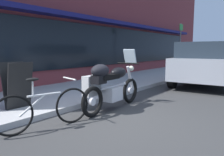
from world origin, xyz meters
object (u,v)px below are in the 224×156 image
(parked_minivan, at_px, (208,62))
(touring_motorcycle, at_px, (109,84))
(sandwich_board_sign, at_px, (17,85))
(parking_sign_pole, at_px, (180,44))
(parked_bicycle, at_px, (45,108))

(parked_minivan, bearing_deg, touring_motorcycle, 170.87)
(touring_motorcycle, bearing_deg, parked_minivan, -9.13)
(sandwich_board_sign, bearing_deg, touring_motorcycle, -45.69)
(parked_minivan, distance_m, parking_sign_pole, 3.52)
(parked_minivan, xyz_separation_m, sandwich_board_sign, (-6.64, 2.28, -0.26))
(parked_bicycle, bearing_deg, touring_motorcycle, -4.94)
(sandwich_board_sign, bearing_deg, parking_sign_pole, -0.83)
(sandwich_board_sign, bearing_deg, parked_bicycle, -100.73)
(parked_minivan, distance_m, sandwich_board_sign, 7.02)
(touring_motorcycle, distance_m, parked_bicycle, 1.67)
(touring_motorcycle, xyz_separation_m, parked_bicycle, (-1.65, 0.14, -0.23))
(touring_motorcycle, height_order, parking_sign_pole, parking_sign_pole)
(parked_bicycle, xyz_separation_m, parking_sign_pole, (9.56, 1.16, 1.31))
(sandwich_board_sign, relative_size, parking_sign_pole, 0.38)
(parked_bicycle, height_order, parking_sign_pole, parking_sign_pole)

